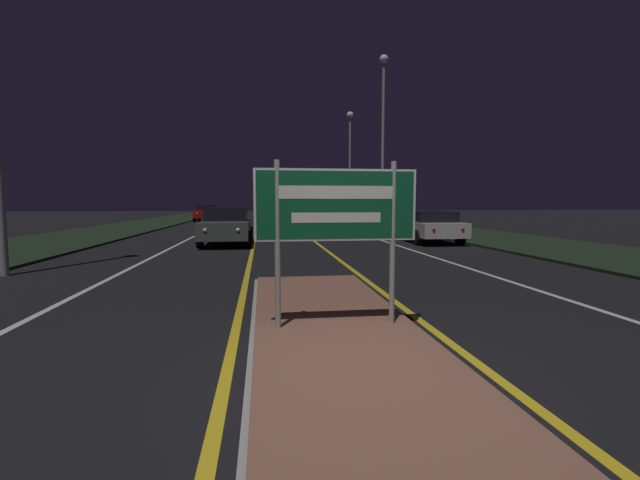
% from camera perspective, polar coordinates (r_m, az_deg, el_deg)
% --- Properties ---
extents(ground_plane, '(160.00, 160.00, 0.00)m').
position_cam_1_polar(ground_plane, '(4.19, 5.69, -18.14)').
color(ground_plane, black).
extents(median_island, '(2.15, 7.37, 0.10)m').
position_cam_1_polar(median_island, '(5.53, 2.12, -11.87)').
color(median_island, '#999993').
rests_on(median_island, ground_plane).
extents(verge_left, '(5.00, 100.00, 0.08)m').
position_cam_1_polar(verge_left, '(25.31, -27.51, 0.84)').
color(verge_left, black).
rests_on(verge_left, ground_plane).
extents(verge_right, '(5.00, 100.00, 0.08)m').
position_cam_1_polar(verge_right, '(25.98, 15.96, 1.31)').
color(verge_right, black).
rests_on(verge_right, ground_plane).
extents(centre_line_yellow_left, '(0.12, 70.00, 0.01)m').
position_cam_1_polar(centre_line_yellow_left, '(28.80, -8.38, 1.73)').
color(centre_line_yellow_left, gold).
rests_on(centre_line_yellow_left, ground_plane).
extents(centre_line_yellow_right, '(0.12, 70.00, 0.01)m').
position_cam_1_polar(centre_line_yellow_right, '(28.88, -3.35, 1.78)').
color(centre_line_yellow_right, gold).
rests_on(centre_line_yellow_right, ground_plane).
extents(lane_line_white_left, '(0.12, 70.00, 0.01)m').
position_cam_1_polar(lane_line_white_left, '(28.98, -14.19, 1.65)').
color(lane_line_white_left, silver).
rests_on(lane_line_white_left, ground_plane).
extents(lane_line_white_right, '(0.12, 70.00, 0.01)m').
position_cam_1_polar(lane_line_white_right, '(29.24, 2.39, 1.82)').
color(lane_line_white_right, silver).
rests_on(lane_line_white_right, ground_plane).
extents(edge_line_white_left, '(0.10, 70.00, 0.01)m').
position_cam_1_polar(edge_line_white_left, '(29.48, -20.00, 1.55)').
color(edge_line_white_left, silver).
rests_on(edge_line_white_left, ground_plane).
extents(edge_line_white_right, '(0.10, 70.00, 0.01)m').
position_cam_1_polar(edge_line_white_right, '(29.91, 8.06, 1.85)').
color(edge_line_white_right, silver).
rests_on(edge_line_white_right, ground_plane).
extents(highway_sign, '(2.02, 0.07, 2.06)m').
position_cam_1_polar(highway_sign, '(5.29, 2.18, 3.76)').
color(highway_sign, '#9E9E99').
rests_on(highway_sign, median_island).
extents(streetlight_right_near, '(0.53, 0.53, 10.38)m').
position_cam_1_polar(streetlight_right_near, '(26.95, 8.41, 15.60)').
color(streetlight_right_near, '#9E9E99').
rests_on(streetlight_right_near, ground_plane).
extents(streetlight_right_far, '(0.60, 0.60, 9.42)m').
position_cam_1_polar(streetlight_right_far, '(37.89, 4.01, 12.32)').
color(streetlight_right_far, '#9E9E99').
rests_on(streetlight_right_far, ground_plane).
extents(car_receding_0, '(1.95, 4.27, 1.29)m').
position_cam_1_polar(car_receding_0, '(18.27, 14.11, 1.89)').
color(car_receding_0, silver).
rests_on(car_receding_0, ground_plane).
extents(car_receding_1, '(2.00, 4.57, 1.37)m').
position_cam_1_polar(car_receding_1, '(26.01, 6.81, 3.03)').
color(car_receding_1, black).
rests_on(car_receding_1, ground_plane).
extents(car_approaching_0, '(1.93, 4.74, 1.44)m').
position_cam_1_polar(car_approaching_0, '(17.40, -12.28, 1.97)').
color(car_approaching_0, '#4C514C').
rests_on(car_approaching_0, ground_plane).
extents(car_approaching_1, '(1.91, 4.77, 1.41)m').
position_cam_1_polar(car_approaching_1, '(26.66, -11.79, 3.03)').
color(car_approaching_1, '#B7B7BC').
rests_on(car_approaching_1, ground_plane).
extents(car_approaching_2, '(1.98, 4.19, 1.41)m').
position_cam_1_polar(car_approaching_2, '(38.85, -14.82, 3.57)').
color(car_approaching_2, maroon).
rests_on(car_approaching_2, ground_plane).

